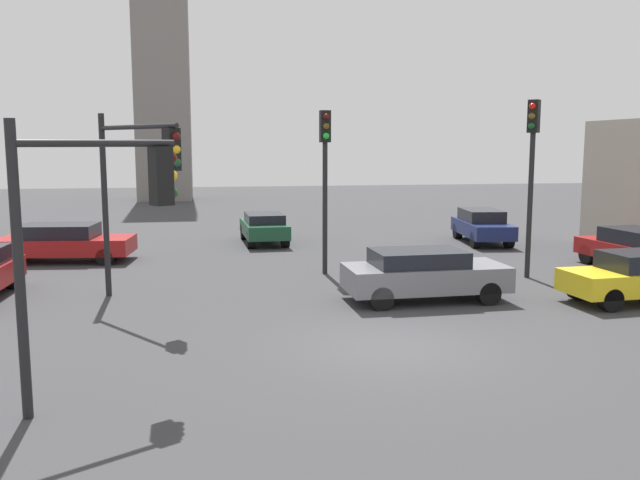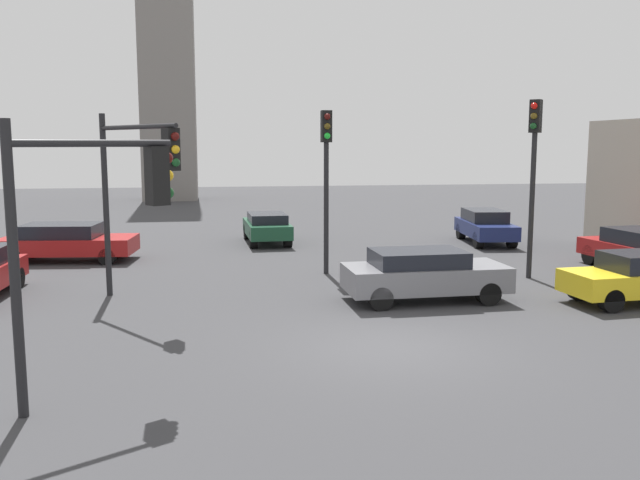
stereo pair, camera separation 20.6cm
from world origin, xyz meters
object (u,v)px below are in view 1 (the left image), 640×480
traffic_light_3 (98,209)px  car_2 (424,274)px  car_0 (635,248)px  car_3 (264,227)px  traffic_light_1 (136,171)px  car_4 (482,225)px  car_1 (64,242)px  traffic_light_0 (325,161)px  traffic_light_2 (532,156)px

traffic_light_3 → car_2: 9.79m
traffic_light_3 → car_0: (15.86, 9.01, -2.42)m
car_0 → car_3: car_0 is taller
traffic_light_1 → car_4: size_ratio=1.17×
traffic_light_1 → car_1: size_ratio=1.03×
traffic_light_3 → car_3: bearing=45.7°
car_4 → car_3: bearing=-92.2°
traffic_light_0 → traffic_light_1: size_ratio=1.05×
traffic_light_1 → car_2: traffic_light_1 is taller
traffic_light_1 → car_1: (-3.32, 7.43, -2.80)m
traffic_light_2 → car_0: traffic_light_2 is taller
traffic_light_3 → car_3: 17.87m
traffic_light_3 → car_3: size_ratio=1.15×
traffic_light_0 → car_0: traffic_light_0 is taller
car_3 → traffic_light_2: bearing=-141.5°
traffic_light_0 → car_2: 5.48m
car_1 → traffic_light_1: bearing=-59.5°
traffic_light_2 → car_0: (4.17, 0.61, -3.09)m
car_3 → car_4: (9.19, -1.41, 0.04)m
traffic_light_1 → traffic_light_3: 6.53m
traffic_light_2 → car_1: (-15.03, 5.56, -3.12)m
traffic_light_2 → car_0: 5.23m
traffic_light_0 → traffic_light_3: bearing=-30.7°
traffic_light_3 → car_4: traffic_light_3 is taller
traffic_light_2 → car_3: (-7.55, 8.81, -3.12)m
car_1 → car_2: size_ratio=1.12×
traffic_light_2 → car_4: (1.64, 7.41, -3.08)m
car_2 → car_0: bearing=18.8°
car_1 → car_3: (7.48, 3.26, -0.00)m
traffic_light_3 → car_1: traffic_light_3 is taller
traffic_light_1 → car_0: (15.88, 2.49, -2.77)m
traffic_light_2 → car_2: traffic_light_2 is taller
car_4 → car_0: bearing=26.9°
traffic_light_0 → car_0: size_ratio=1.27×
traffic_light_0 → traffic_light_2: bearing=72.5°
traffic_light_0 → car_3: 7.81m
car_3 → car_4: 9.29m
car_1 → car_4: bearing=12.8°
traffic_light_0 → car_3: (-1.35, 7.11, -2.94)m
car_1 → car_2: bearing=-30.4°
traffic_light_0 → car_1: bearing=-115.7°
traffic_light_1 → traffic_light_2: bearing=64.2°
traffic_light_3 → car_3: traffic_light_3 is taller
traffic_light_1 → traffic_light_0: bearing=88.1°
traffic_light_2 → traffic_light_0: bearing=-62.9°
car_4 → traffic_light_1: bearing=-48.7°
traffic_light_3 → traffic_light_2: bearing=4.9°
car_1 → car_3: 8.16m
car_4 → traffic_light_3: bearing=-33.6°
car_3 → car_4: bearing=-100.8°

